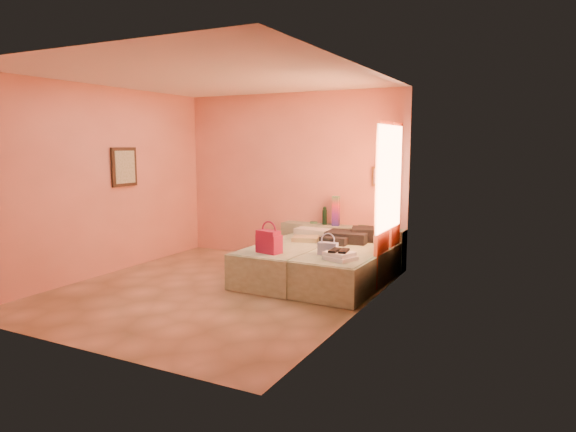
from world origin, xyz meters
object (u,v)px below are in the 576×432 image
bed_right (349,268)px  blue_handbag (328,249)px  green_book (363,226)px  headboard_ledge (341,246)px  water_bottle (325,216)px  flower_vase (387,221)px  towel_stack (340,256)px  bed_left (291,261)px  magenta_handbag (269,242)px

bed_right → blue_handbag: blue_handbag is taller
green_book → blue_handbag: bearing=-96.2°
headboard_ledge → blue_handbag: bearing=-75.6°
water_bottle → flower_vase: bearing=2.2°
water_bottle → towel_stack: size_ratio=0.79×
water_bottle → bed_right: bearing=-52.1°
bed_left → towel_stack: size_ratio=5.71×
flower_vase → magenta_handbag: flower_vase is taller
water_bottle → blue_handbag: water_bottle is taller
flower_vase → towel_stack: (-0.09, -1.73, -0.22)m
flower_vase → towel_stack: size_ratio=0.67×
bed_left → water_bottle: water_bottle is taller
bed_left → blue_handbag: bearing=-27.6°
flower_vase → blue_handbag: 1.57m
water_bottle → towel_stack: (0.93, -1.69, -0.24)m
towel_stack → green_book: bearing=99.4°
headboard_ledge → magenta_handbag: (-0.38, -1.71, 0.33)m
magenta_handbag → towel_stack: magenta_handbag is taller
bed_left → flower_vase: flower_vase is taller
headboard_ledge → magenta_handbag: magenta_handbag is taller
magenta_handbag → headboard_ledge: bearing=89.8°
green_book → headboard_ledge: bearing=177.9°
blue_handbag → green_book: bearing=88.2°
bed_left → flower_vase: size_ratio=8.55×
green_book → blue_handbag: 1.51m
water_bottle → green_book: (0.65, 0.02, -0.13)m
flower_vase → towel_stack: bearing=-92.9°
headboard_ledge → magenta_handbag: bearing=-102.3°
green_book → magenta_handbag: bearing=-119.8°
water_bottle → green_book: bearing=1.8°
bed_left → bed_right: same height
towel_stack → magenta_handbag: bearing=-178.0°
towel_stack → bed_left: bearing=148.0°
headboard_ledge → blue_handbag: blue_handbag is taller
bed_right → green_book: 1.17m
green_book → towel_stack: bearing=-87.9°
magenta_handbag → blue_handbag: (0.75, 0.24, -0.07)m
water_bottle → headboard_ledge: bearing=-2.1°
bed_left → water_bottle: (0.07, 1.06, 0.54)m
water_bottle → green_book: 0.66m
bed_left → green_book: bearing=57.8°
magenta_handbag → blue_handbag: size_ratio=1.28×
bed_left → towel_stack: (1.01, -0.63, 0.30)m
bed_left → magenta_handbag: (-0.00, -0.66, 0.40)m
magenta_handbag → towel_stack: size_ratio=0.94×
bed_right → towel_stack: size_ratio=5.71×
water_bottle → magenta_handbag: bearing=-92.5°
towel_stack → flower_vase: bearing=87.1°
water_bottle → towel_stack: water_bottle is taller
bed_right → headboard_ledge: bearing=118.2°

